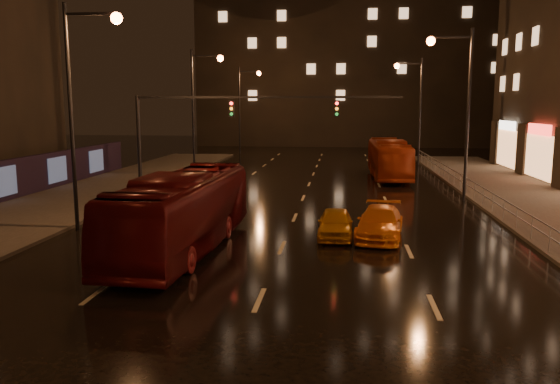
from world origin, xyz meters
name	(u,v)px	position (x,y,z in m)	size (l,w,h in m)	color
ground	(301,204)	(0.00, 20.00, 0.00)	(140.00, 140.00, 0.00)	black
sidewalk_left	(34,214)	(-13.50, 15.00, 0.07)	(7.00, 70.00, 0.15)	#38332D
building_distant	(356,20)	(4.00, 72.00, 18.00)	(44.00, 16.00, 36.00)	black
traffic_signal	(214,121)	(-5.06, 20.00, 4.74)	(15.31, 0.32, 6.20)	black
railing_right	(493,197)	(10.20, 18.00, 0.90)	(0.05, 56.00, 1.00)	#99999E
bus_red	(184,212)	(-3.77, 9.21, 1.54)	(2.59, 11.06, 3.08)	#4C0A0C
bus_curb	(389,159)	(6.00, 32.35, 1.51)	(2.53, 10.83, 3.02)	maroon
taxi_near	(335,223)	(2.10, 12.00, 0.62)	(1.46, 3.62, 1.23)	orange
taxi_far	(380,223)	(4.00, 12.13, 0.66)	(1.85, 4.54, 1.32)	orange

